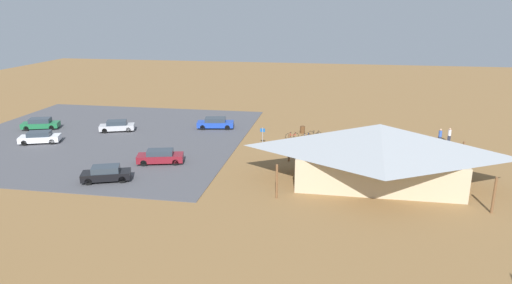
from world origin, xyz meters
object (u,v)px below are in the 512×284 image
(visitor_crossing_yard, at_px, (440,136))
(bicycle_silver_edge_north, at_px, (329,138))
(trash_bin, at_px, (302,130))
(car_blue_end_stall, at_px, (215,123))
(car_white_front_row, at_px, (40,137))
(car_maroon_inner_stall, at_px, (160,157))
(bicycle_blue_lone_west, at_px, (306,137))
(car_silver_far_end, at_px, (117,126))
(bicycle_white_yard_center, at_px, (436,146))
(bicycle_red_yard_front, at_px, (292,136))
(car_black_back_corner, at_px, (106,174))
(bicycle_black_edge_south, at_px, (315,134))
(bike_pavilion, at_px, (378,150))
(visitor_by_pavilion, at_px, (449,135))
(car_green_second_row, at_px, (40,124))
(bicycle_orange_lone_east, at_px, (427,155))
(lot_sign, at_px, (263,134))
(bicycle_purple_near_porch, at_px, (403,148))

(visitor_crossing_yard, bearing_deg, bicycle_silver_edge_north, 4.90)
(trash_bin, distance_m, car_blue_end_stall, 11.32)
(car_white_front_row, bearing_deg, car_maroon_inner_stall, 164.99)
(bicycle_blue_lone_west, bearing_deg, bicycle_silver_edge_north, 176.46)
(bicycle_blue_lone_west, bearing_deg, car_silver_far_end, 0.65)
(bicycle_white_yard_center, relative_size, bicycle_red_yard_front, 1.08)
(car_black_back_corner, distance_m, car_maroon_inner_stall, 6.31)
(bicycle_black_edge_south, bearing_deg, bicycle_white_yard_center, 168.34)
(bicycle_silver_edge_north, distance_m, car_blue_end_stall, 15.04)
(bike_pavilion, distance_m, visitor_by_pavilion, 17.50)
(bike_pavilion, xyz_separation_m, visitor_by_pavilion, (-9.31, -14.65, -2.21))
(bicycle_silver_edge_north, bearing_deg, car_white_front_row, 11.29)
(bicycle_black_edge_south, xyz_separation_m, car_silver_far_end, (24.89, 1.92, 0.38))
(car_white_front_row, bearing_deg, car_silver_far_end, -134.70)
(trash_bin, bearing_deg, visitor_crossing_yard, 172.37)
(bicycle_blue_lone_west, distance_m, bicycle_red_yard_front, 1.70)
(bicycle_black_edge_south, distance_m, bicycle_blue_lone_west, 1.93)
(car_black_back_corner, bearing_deg, car_green_second_row, -42.38)
(bicycle_orange_lone_east, relative_size, car_blue_end_stall, 0.33)
(bike_pavilion, height_order, lot_sign, bike_pavilion)
(bike_pavilion, relative_size, car_green_second_row, 3.53)
(bike_pavilion, distance_m, car_maroon_inner_stall, 21.24)
(bike_pavilion, distance_m, car_green_second_row, 43.08)
(visitor_by_pavilion, bearing_deg, car_maroon_inner_stall, 22.95)
(bike_pavilion, relative_size, lot_sign, 7.79)
(bike_pavilion, bearing_deg, car_maroon_inner_stall, -4.90)
(bicycle_red_yard_front, height_order, visitor_crossing_yard, visitor_crossing_yard)
(bicycle_white_yard_center, xyz_separation_m, car_maroon_inner_stall, (28.34, 10.01, 0.36))
(bike_pavilion, relative_size, visitor_by_pavilion, 9.66)
(bicycle_black_edge_south, bearing_deg, bicycle_purple_near_porch, 156.50)
(lot_sign, height_order, car_maroon_inner_stall, lot_sign)
(bicycle_purple_near_porch, xyz_separation_m, car_black_back_corner, (27.66, 14.09, 0.39))
(bicycle_white_yard_center, distance_m, visitor_crossing_yard, 2.28)
(trash_bin, xyz_separation_m, bicycle_orange_lone_east, (-13.61, 7.97, -0.06))
(car_green_second_row, xyz_separation_m, visitor_crossing_yard, (-49.43, -1.85, 0.21))
(car_white_front_row, bearing_deg, trash_bin, -161.72)
(bicycle_white_yard_center, height_order, bicycle_red_yard_front, bicycle_white_yard_center)
(car_blue_end_stall, height_order, car_silver_far_end, car_blue_end_stall)
(car_blue_end_stall, height_order, visitor_crossing_yard, visitor_crossing_yard)
(bicycle_orange_lone_east, height_order, car_green_second_row, car_green_second_row)
(car_blue_end_stall, relative_size, car_white_front_row, 1.03)
(bicycle_orange_lone_east, distance_m, car_silver_far_end, 37.15)
(bicycle_white_yard_center, xyz_separation_m, bicycle_black_edge_south, (13.48, -2.78, -0.02))
(lot_sign, xyz_separation_m, car_green_second_row, (29.48, -2.51, -0.66))
(car_green_second_row, distance_m, car_blue_end_stall, 22.58)
(visitor_crossing_yard, bearing_deg, trash_bin, -7.63)
(car_black_back_corner, xyz_separation_m, car_maroon_inner_stall, (-3.00, -5.55, -0.00))
(lot_sign, xyz_separation_m, bicycle_white_yard_center, (-19.15, -2.30, -1.03))
(bicycle_blue_lone_west, relative_size, car_black_back_corner, 0.27)
(bicycle_blue_lone_west, distance_m, car_green_second_row, 34.15)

